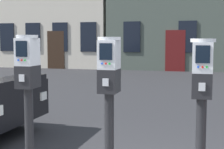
% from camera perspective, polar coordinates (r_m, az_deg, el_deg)
% --- Properties ---
extents(parking_meter_near_kerb, '(0.22, 0.25, 1.49)m').
position_cam_1_polar(parking_meter_near_kerb, '(3.62, -13.43, -1.11)').
color(parking_meter_near_kerb, black).
rests_on(parking_meter_near_kerb, sidewalk_slab).
extents(parking_meter_twin_adjacent, '(0.22, 0.25, 1.47)m').
position_cam_1_polar(parking_meter_twin_adjacent, '(3.30, -0.46, -1.84)').
color(parking_meter_twin_adjacent, black).
rests_on(parking_meter_twin_adjacent, sidewalk_slab).
extents(parking_meter_end_of_row, '(0.22, 0.25, 1.45)m').
position_cam_1_polar(parking_meter_end_of_row, '(3.18, 14.34, -2.50)').
color(parking_meter_end_of_row, black).
rests_on(parking_meter_end_of_row, sidewalk_slab).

